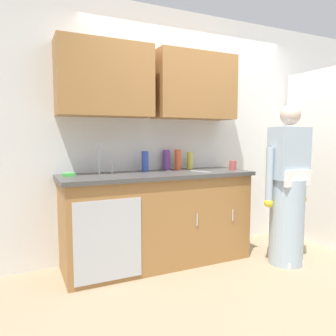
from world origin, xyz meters
The scene contains 14 objects.
ground_plane centered at (0.00, 0.00, 0.00)m, with size 9.00×9.00×0.00m, color #998466.
kitchen_wall_with_uppers centered at (-0.14, 0.99, 1.48)m, with size 4.80×0.44×2.70m.
closet_door_panel centered at (1.45, 0.40, 1.05)m, with size 1.10×0.04×2.10m, color silver.
counter_cabinet centered at (-0.55, 0.70, 0.45)m, with size 1.90×0.62×0.90m.
countertop centered at (-0.55, 0.70, 0.92)m, with size 1.96×0.66×0.04m, color #474442.
sink centered at (-1.07, 0.71, 0.93)m, with size 0.50×0.36×0.35m.
person_at_sink centered at (0.64, 0.12, 0.69)m, with size 0.55×0.34×1.62m.
bottle_cleaner_spray centered at (-0.23, 0.89, 1.05)m, with size 0.07×0.07×0.22m, color #E05933.
bottle_soap centered at (-0.06, 0.91, 1.04)m, with size 0.07×0.07×0.19m, color #D8D14C.
bottle_dish_liquid centered at (-0.35, 0.93, 1.05)m, with size 0.08×0.08×0.22m, color #66388C.
bottle_water_short centered at (-0.62, 0.87, 1.05)m, with size 0.07×0.07×0.21m, color #334CB2.
cup_by_sink centered at (0.32, 0.62, 0.99)m, with size 0.08×0.08×0.10m, color #B24C47.
knife_on_counter centered at (-0.10, 0.61, 0.94)m, with size 0.24×0.02×0.01m, color silver.
sponge centered at (-1.41, 0.79, 0.96)m, with size 0.11×0.07×0.03m, color #4CBF4C.
Camera 1 is at (-1.84, -2.28, 1.30)m, focal length 34.33 mm.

